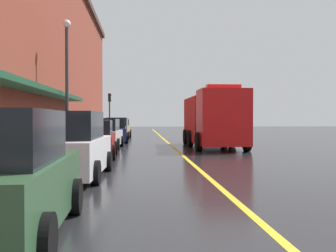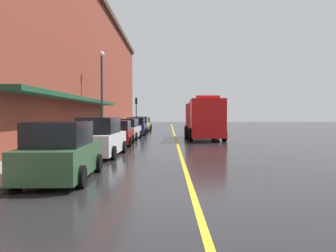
{
  "view_description": "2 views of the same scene",
  "coord_description": "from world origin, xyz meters",
  "px_view_note": "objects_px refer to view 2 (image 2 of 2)",
  "views": [
    {
      "loc": [
        -1.98,
        -3.43,
        1.72
      ],
      "look_at": [
        -0.17,
        22.41,
        1.22
      ],
      "focal_mm": 43.23,
      "sensor_mm": 36.0,
      "label": 1
    },
    {
      "loc": [
        -0.64,
        -8.1,
        2.07
      ],
      "look_at": [
        -0.79,
        26.85,
        0.83
      ],
      "focal_mm": 36.08,
      "sensor_mm": 36.0,
      "label": 2
    }
  ],
  "objects_px": {
    "parked_car_1": "(102,138)",
    "parked_car_2": "(119,134)",
    "street_lamp_left": "(103,85)",
    "parking_meter_0": "(105,128)",
    "fire_truck": "(205,119)",
    "parking_meter_1": "(125,124)",
    "parked_car_4": "(137,127)",
    "parked_car_3": "(129,129)",
    "parked_car_6": "(145,124)",
    "traffic_light_near": "(138,107)",
    "parked_car_0": "(63,153)",
    "parked_car_5": "(142,125)"
  },
  "relations": [
    {
      "from": "parked_car_1",
      "to": "parked_car_2",
      "type": "xyz_separation_m",
      "value": [
        -0.02,
        5.96,
        -0.12
      ]
    },
    {
      "from": "parked_car_1",
      "to": "street_lamp_left",
      "type": "relative_size",
      "value": 0.65
    },
    {
      "from": "parking_meter_0",
      "to": "street_lamp_left",
      "type": "height_order",
      "value": "street_lamp_left"
    },
    {
      "from": "parked_car_2",
      "to": "fire_truck",
      "type": "height_order",
      "value": "fire_truck"
    },
    {
      "from": "parked_car_2",
      "to": "parking_meter_1",
      "type": "bearing_deg",
      "value": 4.38
    },
    {
      "from": "parked_car_4",
      "to": "parking_meter_1",
      "type": "bearing_deg",
      "value": 37.56
    },
    {
      "from": "parked_car_3",
      "to": "parked_car_6",
      "type": "xyz_separation_m",
      "value": [
        0.17,
        16.89,
        -0.03
      ]
    },
    {
      "from": "fire_truck",
      "to": "traffic_light_near",
      "type": "relative_size",
      "value": 1.84
    },
    {
      "from": "parked_car_2",
      "to": "parking_meter_1",
      "type": "relative_size",
      "value": 3.14
    },
    {
      "from": "parked_car_3",
      "to": "parking_meter_1",
      "type": "height_order",
      "value": "parked_car_3"
    },
    {
      "from": "parked_car_0",
      "to": "parking_meter_1",
      "type": "distance_m",
      "value": 25.15
    },
    {
      "from": "fire_truck",
      "to": "parking_meter_1",
      "type": "relative_size",
      "value": 5.94
    },
    {
      "from": "parked_car_3",
      "to": "street_lamp_left",
      "type": "relative_size",
      "value": 0.67
    },
    {
      "from": "street_lamp_left",
      "to": "parked_car_4",
      "type": "bearing_deg",
      "value": 72.91
    },
    {
      "from": "parked_car_4",
      "to": "parking_meter_0",
      "type": "bearing_deg",
      "value": 169.23
    },
    {
      "from": "parked_car_3",
      "to": "parking_meter_1",
      "type": "relative_size",
      "value": 3.5
    },
    {
      "from": "parked_car_0",
      "to": "fire_truck",
      "type": "relative_size",
      "value": 0.54
    },
    {
      "from": "fire_truck",
      "to": "traffic_light_near",
      "type": "bearing_deg",
      "value": -160.57
    },
    {
      "from": "parked_car_4",
      "to": "street_lamp_left",
      "type": "bearing_deg",
      "value": 161.12
    },
    {
      "from": "parked_car_0",
      "to": "parked_car_3",
      "type": "xyz_separation_m",
      "value": [
        -0.03,
        17.42,
        -0.06
      ]
    },
    {
      "from": "parked_car_0",
      "to": "parked_car_3",
      "type": "bearing_deg",
      "value": -1.29
    },
    {
      "from": "parked_car_4",
      "to": "parked_car_5",
      "type": "height_order",
      "value": "parked_car_5"
    },
    {
      "from": "parked_car_4",
      "to": "parked_car_5",
      "type": "relative_size",
      "value": 0.94
    },
    {
      "from": "parked_car_4",
      "to": "traffic_light_near",
      "type": "xyz_separation_m",
      "value": [
        -1.42,
        15.55,
        2.34
      ]
    },
    {
      "from": "parked_car_2",
      "to": "street_lamp_left",
      "type": "height_order",
      "value": "street_lamp_left"
    },
    {
      "from": "parked_car_5",
      "to": "parked_car_6",
      "type": "bearing_deg",
      "value": 2.03
    },
    {
      "from": "parked_car_2",
      "to": "parked_car_1",
      "type": "bearing_deg",
      "value": 178.75
    },
    {
      "from": "parked_car_2",
      "to": "parking_meter_0",
      "type": "distance_m",
      "value": 2.46
    },
    {
      "from": "parked_car_0",
      "to": "street_lamp_left",
      "type": "xyz_separation_m",
      "value": [
        -1.94,
        16.52,
        3.55
      ]
    },
    {
      "from": "parked_car_6",
      "to": "parked_car_5",
      "type": "bearing_deg",
      "value": 178.48
    },
    {
      "from": "parked_car_3",
      "to": "parking_meter_1",
      "type": "distance_m",
      "value": 7.81
    },
    {
      "from": "street_lamp_left",
      "to": "traffic_light_near",
      "type": "relative_size",
      "value": 1.61
    },
    {
      "from": "parking_meter_0",
      "to": "traffic_light_near",
      "type": "relative_size",
      "value": 0.31
    },
    {
      "from": "traffic_light_near",
      "to": "parked_car_4",
      "type": "bearing_deg",
      "value": -84.77
    },
    {
      "from": "parking_meter_1",
      "to": "parked_car_5",
      "type": "bearing_deg",
      "value": 67.74
    },
    {
      "from": "street_lamp_left",
      "to": "parked_car_5",
      "type": "bearing_deg",
      "value": 80.29
    },
    {
      "from": "parked_car_3",
      "to": "parking_meter_0",
      "type": "xyz_separation_m",
      "value": [
        -1.31,
        -3.51,
        0.27
      ]
    },
    {
      "from": "parked_car_4",
      "to": "parked_car_6",
      "type": "xyz_separation_m",
      "value": [
        -0.01,
        11.0,
        -0.05
      ]
    },
    {
      "from": "parked_car_3",
      "to": "parked_car_5",
      "type": "relative_size",
      "value": 0.98
    },
    {
      "from": "parked_car_3",
      "to": "street_lamp_left",
      "type": "height_order",
      "value": "street_lamp_left"
    },
    {
      "from": "parked_car_3",
      "to": "parked_car_0",
      "type": "bearing_deg",
      "value": -177.71
    },
    {
      "from": "parked_car_1",
      "to": "parked_car_3",
      "type": "xyz_separation_m",
      "value": [
        -0.07,
        11.51,
        -0.09
      ]
    },
    {
      "from": "street_lamp_left",
      "to": "parking_meter_1",
      "type": "bearing_deg",
      "value": 86.01
    },
    {
      "from": "parking_meter_1",
      "to": "parking_meter_0",
      "type": "bearing_deg",
      "value": -90.0
    },
    {
      "from": "parked_car_6",
      "to": "parking_meter_1",
      "type": "bearing_deg",
      "value": 169.17
    },
    {
      "from": "parked_car_1",
      "to": "parked_car_2",
      "type": "distance_m",
      "value": 5.97
    },
    {
      "from": "fire_truck",
      "to": "parked_car_2",
      "type": "bearing_deg",
      "value": -47.99
    },
    {
      "from": "parked_car_3",
      "to": "parked_car_6",
      "type": "relative_size",
      "value": 0.97
    },
    {
      "from": "parked_car_2",
      "to": "street_lamp_left",
      "type": "xyz_separation_m",
      "value": [
        -1.95,
        4.65,
        3.63
      ]
    },
    {
      "from": "parked_car_5",
      "to": "traffic_light_near",
      "type": "distance_m",
      "value": 10.45
    }
  ]
}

